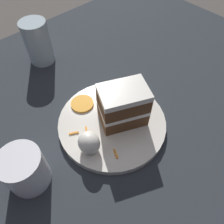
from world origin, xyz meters
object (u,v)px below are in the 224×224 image
plate (112,123)px  cream_dollop (89,143)px  drinking_glass (39,45)px  orange_garnish (82,104)px  cake_slice (122,106)px  coffee_mug (24,169)px

plate → cream_dollop: bearing=-75.8°
drinking_glass → cream_dollop: bearing=-15.2°
cream_dollop → drinking_glass: size_ratio=0.40×
orange_garnish → drinking_glass: 0.22m
plate → drinking_glass: drinking_glass is taller
cake_slice → orange_garnish: bearing=-133.3°
plate → cake_slice: bearing=58.6°
coffee_mug → plate: bearing=86.0°
orange_garnish → cream_dollop: bearing=-30.6°
plate → drinking_glass: size_ratio=2.02×
cake_slice → cream_dollop: bearing=-59.3°
orange_garnish → drinking_glass: bearing=173.1°
plate → cake_slice: cake_slice is taller
cream_dollop → orange_garnish: size_ratio=0.90×
orange_garnish → plate: bearing=13.0°
plate → drinking_glass: 0.30m
cream_dollop → drinking_glass: (-0.32, 0.09, 0.01)m
cake_slice → orange_garnish: cake_slice is taller
cake_slice → orange_garnish: (-0.09, -0.04, -0.04)m
drinking_glass → coffee_mug: size_ratio=1.43×
cream_dollop → drinking_glass: bearing=164.8°
drinking_glass → coffee_mug: (0.28, -0.20, -0.01)m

